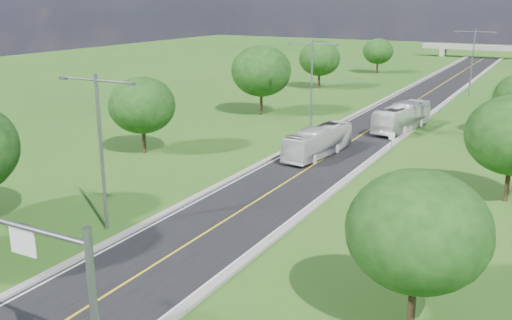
{
  "coord_description": "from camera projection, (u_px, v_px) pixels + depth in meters",
  "views": [
    {
      "loc": [
        18.78,
        -13.39,
        14.29
      ],
      "look_at": [
        -0.29,
        21.61,
        3.0
      ],
      "focal_mm": 40.0,
      "sensor_mm": 36.0,
      "label": 1
    }
  ],
  "objects": [
    {
      "name": "ground",
      "position": [
        398.0,
        112.0,
        74.55
      ],
      "size": [
        260.0,
        260.0,
        0.0
      ],
      "primitive_type": "plane",
      "color": "#245818",
      "rests_on": "ground"
    },
    {
      "name": "road",
      "position": [
        410.0,
        105.0,
        79.61
      ],
      "size": [
        8.0,
        150.0,
        0.06
      ],
      "primitive_type": "cube",
      "color": "black",
      "rests_on": "ground"
    },
    {
      "name": "curb_left",
      "position": [
        380.0,
        102.0,
        81.54
      ],
      "size": [
        0.5,
        150.0,
        0.22
      ],
      "primitive_type": "cube",
      "color": "gray",
      "rests_on": "ground"
    },
    {
      "name": "curb_right",
      "position": [
        441.0,
        107.0,
        77.63
      ],
      "size": [
        0.5,
        150.0,
        0.22
      ],
      "primitive_type": "cube",
      "color": "gray",
      "rests_on": "ground"
    },
    {
      "name": "signal_mast",
      "position": [
        47.0,
        277.0,
        19.98
      ],
      "size": [
        8.54,
        0.33,
        7.2
      ],
      "color": "slate",
      "rests_on": "ground"
    },
    {
      "name": "speed_limit_sign",
      "position": [
        392.0,
        140.0,
        53.12
      ],
      "size": [
        0.55,
        0.09,
        2.4
      ],
      "color": "slate",
      "rests_on": "ground"
    },
    {
      "name": "overpass",
      "position": [
        485.0,
        48.0,
        141.48
      ],
      "size": [
        30.0,
        3.0,
        3.2
      ],
      "color": "gray",
      "rests_on": "ground"
    },
    {
      "name": "streetlight_near_left",
      "position": [
        100.0,
        139.0,
        35.14
      ],
      "size": [
        5.9,
        0.25,
        10.0
      ],
      "color": "slate",
      "rests_on": "ground"
    },
    {
      "name": "streetlight_mid_left",
      "position": [
        312.0,
        77.0,
        63.02
      ],
      "size": [
        5.9,
        0.25,
        10.0
      ],
      "color": "slate",
      "rests_on": "ground"
    },
    {
      "name": "streetlight_far_right",
      "position": [
        473.0,
        57.0,
        85.37
      ],
      "size": [
        5.9,
        0.25,
        10.0
      ],
      "color": "slate",
      "rests_on": "ground"
    },
    {
      "name": "tree_lb",
      "position": [
        142.0,
        105.0,
        53.61
      ],
      "size": [
        6.3,
        6.3,
        7.33
      ],
      "color": "black",
      "rests_on": "ground"
    },
    {
      "name": "tree_lc",
      "position": [
        261.0,
        71.0,
        71.48
      ],
      "size": [
        7.56,
        7.56,
        8.79
      ],
      "color": "black",
      "rests_on": "ground"
    },
    {
      "name": "tree_ld",
      "position": [
        320.0,
        58.0,
        92.85
      ],
      "size": [
        6.72,
        6.72,
        7.82
      ],
      "color": "black",
      "rests_on": "ground"
    },
    {
      "name": "tree_le",
      "position": [
        378.0,
        51.0,
        112.15
      ],
      "size": [
        5.88,
        5.88,
        6.84
      ],
      "color": "black",
      "rests_on": "ground"
    },
    {
      "name": "tree_ra",
      "position": [
        418.0,
        231.0,
        24.59
      ],
      "size": [
        6.3,
        6.3,
        7.33
      ],
      "color": "black",
      "rests_on": "ground"
    },
    {
      "name": "bus_outbound",
      "position": [
        402.0,
        117.0,
        63.69
      ],
      "size": [
        4.09,
        11.03,
        3.0
      ],
      "primitive_type": "imported",
      "rotation": [
        0.0,
        0.0,
        2.99
      ],
      "color": "silver",
      "rests_on": "road"
    },
    {
      "name": "bus_inbound",
      "position": [
        318.0,
        142.0,
        53.27
      ],
      "size": [
        3.3,
        9.99,
        2.73
      ],
      "primitive_type": "imported",
      "rotation": [
        0.0,
        0.0,
        -0.1
      ],
      "color": "silver",
      "rests_on": "road"
    }
  ]
}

